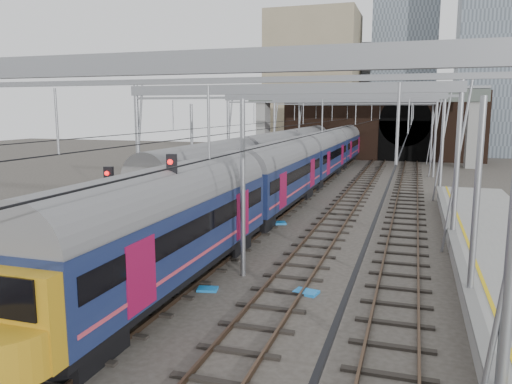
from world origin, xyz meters
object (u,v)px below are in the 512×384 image
(train_second, at_px, (271,157))
(signal_near_left, at_px, (112,211))
(train_main, at_px, (305,163))
(signal_near_centre, at_px, (175,209))

(train_second, xyz_separation_m, signal_near_left, (1.90, -27.86, 0.52))
(train_main, distance_m, signal_near_left, 23.65)
(signal_near_left, distance_m, signal_near_centre, 2.64)
(train_second, relative_size, signal_near_left, 10.02)
(signal_near_left, xyz_separation_m, signal_near_centre, (2.62, -0.17, 0.29))
(signal_near_left, bearing_deg, train_second, 80.54)
(signal_near_centre, bearing_deg, train_main, 69.47)
(train_second, relative_size, signal_near_centre, 8.97)
(train_second, bearing_deg, signal_near_left, -86.10)
(train_main, relative_size, signal_near_centre, 12.13)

